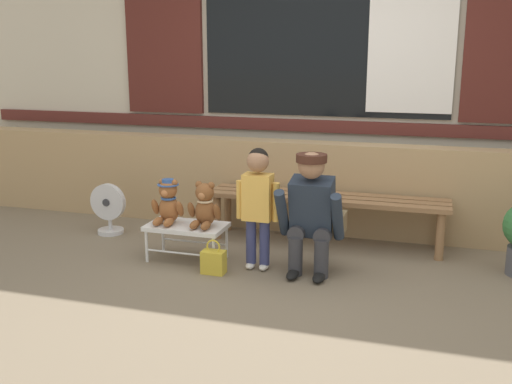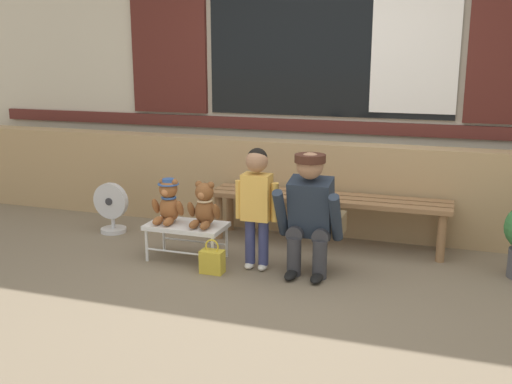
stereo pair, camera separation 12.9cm
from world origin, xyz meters
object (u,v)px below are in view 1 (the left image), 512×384
Objects in this scene: floor_fan at (109,209)px; teddy_bear_plain at (205,206)px; small_display_bench at (187,228)px; adult_crouching at (313,213)px; teddy_bear_with_hat at (168,202)px; wooden_bench_long at (326,203)px; handbag_on_ground at (214,261)px; child_standing at (258,195)px.

teddy_bear_plain is at bearing -20.88° from floor_fan.
small_display_bench is 0.67× the size of adult_crouching.
adult_crouching is at bearing 0.92° from teddy_bear_plain.
teddy_bear_with_hat and teddy_bear_plain have the same top height.
wooden_bench_long reaches higher than handbag_on_ground.
adult_crouching reaches higher than small_display_bench.
wooden_bench_long is 2.21× the size of adult_crouching.
handbag_on_ground is at bearing -35.35° from small_display_bench.
child_standing reaches higher than teddy_bear_with_hat.
wooden_bench_long is 2.19× the size of child_standing.
small_display_bench is at bearing -24.00° from floor_fan.
child_standing is 1.70m from floor_fan.
teddy_bear_plain is at bearing 176.89° from child_standing.
teddy_bear_with_hat is (-1.16, -0.74, 0.10)m from wooden_bench_long.
child_standing reaches higher than small_display_bench.
child_standing is at bearing -117.15° from wooden_bench_long.
adult_crouching is (1.20, 0.01, 0.01)m from teddy_bear_with_hat.
wooden_bench_long is at bearing 41.22° from teddy_bear_plain.
teddy_bear_with_hat reaches higher than wooden_bench_long.
teddy_bear_plain is 0.38× the size of adult_crouching.
teddy_bear_with_hat reaches higher than floor_fan.
floor_fan is (-0.98, 0.44, -0.03)m from small_display_bench.
small_display_bench is 1.76× the size of teddy_bear_with_hat.
teddy_bear_with_hat is 0.96m from floor_fan.
wooden_bench_long is 1.25m from small_display_bench.
wooden_bench_long is 5.78× the size of teddy_bear_plain.
teddy_bear_with_hat is at bearing -179.36° from adult_crouching.
teddy_bear_plain is (-0.84, -0.74, 0.09)m from wooden_bench_long.
wooden_bench_long is 2.01m from floor_fan.
teddy_bear_with_hat is 0.38× the size of child_standing.
teddy_bear_with_hat is 1.00× the size of teddy_bear_plain.
small_display_bench is at bearing -0.77° from teddy_bear_with_hat.
adult_crouching is at bearing -87.54° from wooden_bench_long.
wooden_bench_long is at bearing 36.42° from small_display_bench.
wooden_bench_long is at bearing 8.73° from floor_fan.
child_standing is at bearing -16.09° from floor_fan.
adult_crouching is at bearing 0.86° from small_display_bench.
floor_fan is (-0.82, 0.43, -0.23)m from teddy_bear_with_hat.
teddy_bear_plain is at bearing 0.51° from small_display_bench.
small_display_bench is 0.43m from handbag_on_ground.
teddy_bear_plain is 0.88m from adult_crouching.
teddy_bear_plain is 0.47m from child_standing.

